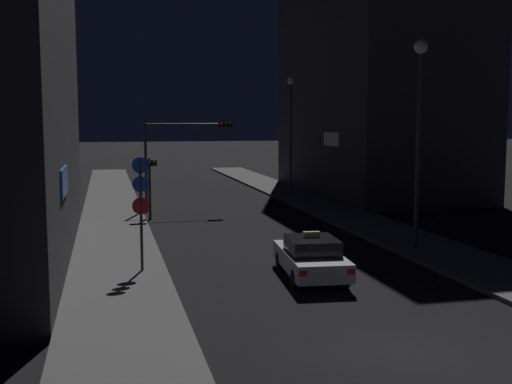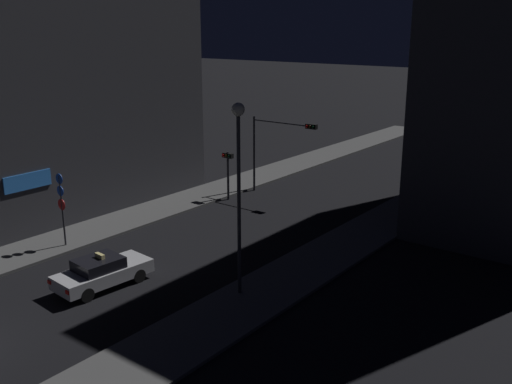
{
  "view_description": "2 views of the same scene",
  "coord_description": "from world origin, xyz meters",
  "views": [
    {
      "loc": [
        -6.61,
        -12.72,
        5.31
      ],
      "look_at": [
        0.23,
        15.8,
        1.98
      ],
      "focal_mm": 44.01,
      "sensor_mm": 36.0,
      "label": 1
    },
    {
      "loc": [
        20.45,
        -8.09,
        11.48
      ],
      "look_at": [
        1.44,
        16.66,
        2.55
      ],
      "focal_mm": 41.08,
      "sensor_mm": 36.0,
      "label": 2
    }
  ],
  "objects": [
    {
      "name": "building_facade_left",
      "position": [
        -11.89,
        12.64,
        9.28
      ],
      "size": [
        7.86,
        20.12,
        18.55
      ],
      "color": "#333338",
      "rests_on": "ground_plane"
    },
    {
      "name": "sign_pole_left",
      "position": [
        -5.48,
        8.94,
        2.51
      ],
      "size": [
        0.6,
        0.1,
        3.94
      ],
      "color": "#2D2D33",
      "rests_on": "sidewalk_left"
    },
    {
      "name": "street_lamp_near_block",
      "position": [
        5.53,
        10.15,
        5.95
      ],
      "size": [
        0.55,
        0.55,
        8.33
      ],
      "color": "#2D2D33",
      "rests_on": "sidewalk_right"
    },
    {
      "name": "traffic_light_overhead",
      "position": [
        -2.37,
        24.0,
        3.93
      ],
      "size": [
        5.19,
        0.42,
        5.37
      ],
      "color": "#2D2D33",
      "rests_on": "ground_plane"
    },
    {
      "name": "sidewalk_left",
      "position": [
        -6.31,
        26.81,
        0.07
      ],
      "size": [
        3.38,
        57.61,
        0.15
      ],
      "primitive_type": "cube",
      "color": "#4C4C4C",
      "rests_on": "ground_plane"
    },
    {
      "name": "sidewalk_right",
      "position": [
        6.31,
        26.81,
        0.07
      ],
      "size": [
        3.38,
        57.61,
        0.15
      ],
      "primitive_type": "cube",
      "color": "#4C4C4C",
      "rests_on": "ground_plane"
    },
    {
      "name": "taxi",
      "position": [
        0.04,
        7.04,
        0.74
      ],
      "size": [
        2.19,
        4.59,
        1.62
      ],
      "color": "#B7B7BC",
      "rests_on": "ground_plane"
    },
    {
      "name": "street_lamp_far_block",
      "position": [
        5.76,
        28.64,
        5.74
      ],
      "size": [
        0.53,
        0.53,
        8.14
      ],
      "color": "#2D2D33",
      "rests_on": "sidewalk_right"
    },
    {
      "name": "traffic_light_left_kerb",
      "position": [
        -4.37,
        21.1,
        2.41
      ],
      "size": [
        0.8,
        0.42,
        3.32
      ],
      "color": "#2D2D33",
      "rests_on": "ground_plane"
    }
  ]
}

